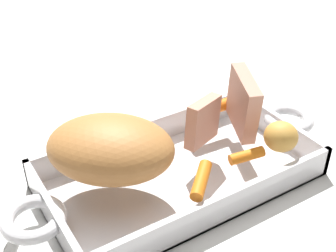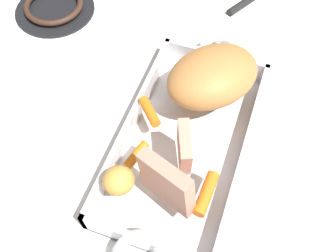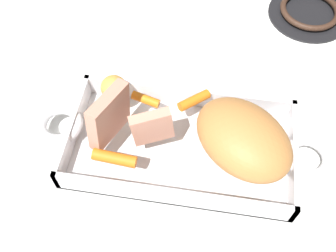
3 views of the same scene
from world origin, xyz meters
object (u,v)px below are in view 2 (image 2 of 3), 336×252
at_px(pork_roast, 213,76).
at_px(baby_carrot_center_left, 149,111).
at_px(roast_slice_thick, 167,183).
at_px(roast_slice_outer, 184,147).
at_px(baby_carrot_long, 206,194).
at_px(baby_carrot_southeast, 137,155).
at_px(stove_burner_rear, 54,7).
at_px(roasting_dish, 185,141).
at_px(potato_halved, 119,181).

distance_m(pork_roast, baby_carrot_center_left, 0.11).
bearing_deg(roast_slice_thick, pork_roast, -1.82).
bearing_deg(roast_slice_outer, pork_roast, -1.27).
relative_size(roast_slice_thick, baby_carrot_long, 1.24).
relative_size(pork_roast, baby_carrot_southeast, 3.36).
relative_size(baby_carrot_long, stove_burner_rear, 0.40).
relative_size(roasting_dish, baby_carrot_center_left, 8.32).
bearing_deg(baby_carrot_southeast, baby_carrot_long, -102.52).
distance_m(roasting_dish, roast_slice_outer, 0.07).
distance_m(roasting_dish, baby_carrot_center_left, 0.07).
xyz_separation_m(potato_halved, stove_burner_rear, (0.33, 0.29, -0.05)).
height_order(roasting_dish, roast_slice_outer, roast_slice_outer).
xyz_separation_m(pork_roast, stove_burner_rear, (0.13, 0.37, -0.07)).
relative_size(roasting_dish, baby_carrot_long, 7.18).
relative_size(potato_halved, stove_burner_rear, 0.27).
bearing_deg(roasting_dish, pork_roast, -8.26).
bearing_deg(baby_carrot_long, stove_burner_rear, 53.38).
distance_m(roast_slice_outer, roast_slice_thick, 0.06).
height_order(baby_carrot_center_left, baby_carrot_long, same).
bearing_deg(baby_carrot_southeast, pork_roast, -23.67).
distance_m(baby_carrot_center_left, stove_burner_rear, 0.36).
relative_size(baby_carrot_center_left, potato_halved, 1.26).
distance_m(pork_roast, potato_halved, 0.22).
height_order(baby_carrot_long, baby_carrot_southeast, baby_carrot_long).
bearing_deg(pork_roast, stove_burner_rear, 71.01).
xyz_separation_m(roast_slice_outer, baby_carrot_center_left, (0.05, 0.07, -0.02)).
relative_size(roast_slice_thick, potato_halved, 1.81).
distance_m(roast_slice_thick, stove_burner_rear, 0.49).
distance_m(baby_carrot_long, baby_carrot_southeast, 0.12).
height_order(roast_slice_thick, baby_carrot_center_left, roast_slice_thick).
relative_size(baby_carrot_long, baby_carrot_southeast, 1.41).
relative_size(roast_slice_thick, baby_carrot_southeast, 1.75).
bearing_deg(roast_slice_thick, baby_carrot_southeast, 56.02).
bearing_deg(roast_slice_outer, baby_carrot_center_left, 53.81).
relative_size(roast_slice_thick, baby_carrot_center_left, 1.43).
bearing_deg(roast_slice_outer, roasting_dish, 13.50).
bearing_deg(roast_slice_outer, baby_carrot_long, -134.88).
bearing_deg(baby_carrot_long, roasting_dish, 32.82).
distance_m(roast_slice_thick, potato_halved, 0.07).
relative_size(baby_carrot_center_left, stove_burner_rear, 0.34).
bearing_deg(baby_carrot_southeast, roast_slice_outer, -70.83).
height_order(roasting_dish, baby_carrot_long, baby_carrot_long).
bearing_deg(roasting_dish, baby_carrot_long, -147.18).
distance_m(baby_carrot_southeast, stove_burner_rear, 0.41).
bearing_deg(stove_burner_rear, potato_halved, -138.47).
bearing_deg(baby_carrot_center_left, baby_carrot_southeast, -173.06).
bearing_deg(stove_burner_rear, baby_carrot_center_left, -125.16).
bearing_deg(pork_roast, potato_halved, 160.62).
relative_size(pork_roast, roast_slice_thick, 1.92).
bearing_deg(baby_carrot_center_left, baby_carrot_long, -129.87).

